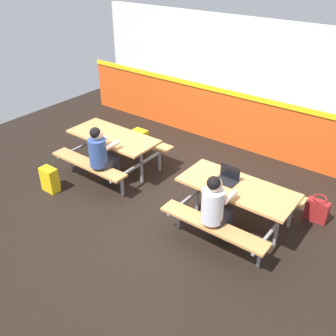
% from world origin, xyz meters
% --- Properties ---
extents(ground_plane, '(10.00, 10.00, 0.02)m').
position_xyz_m(ground_plane, '(0.00, 0.00, -0.01)').
color(ground_plane, black).
extents(accent_backdrop, '(8.00, 0.14, 2.60)m').
position_xyz_m(accent_backdrop, '(0.00, 2.37, 1.25)').
color(accent_backdrop, '#E55119').
rests_on(accent_backdrop, ground).
extents(picnic_table_left, '(1.69, 1.56, 0.74)m').
position_xyz_m(picnic_table_left, '(-1.30, 0.06, 0.57)').
color(picnic_table_left, tan).
rests_on(picnic_table_left, ground).
extents(picnic_table_right, '(1.69, 1.56, 0.74)m').
position_xyz_m(picnic_table_right, '(1.30, -0.06, 0.57)').
color(picnic_table_right, tan).
rests_on(picnic_table_right, ground).
extents(student_nearer, '(0.36, 0.53, 1.21)m').
position_xyz_m(student_nearer, '(-1.02, -0.50, 0.71)').
color(student_nearer, '#2D2D38').
rests_on(student_nearer, ground).
extents(student_further, '(0.36, 0.53, 1.21)m').
position_xyz_m(student_further, '(1.27, -0.62, 0.71)').
color(student_further, '#2D2D38').
rests_on(student_further, ground).
extents(laptop_dark, '(0.32, 0.22, 0.22)m').
position_xyz_m(laptop_dark, '(1.11, -0.03, 0.79)').
color(laptop_dark, black).
rests_on(laptop_dark, picnic_table_right).
extents(backpack_dark, '(0.30, 0.22, 0.44)m').
position_xyz_m(backpack_dark, '(-1.49, 1.01, 0.22)').
color(backpack_dark, yellow).
rests_on(backpack_dark, ground).
extents(tote_bag_bright, '(0.34, 0.21, 0.43)m').
position_xyz_m(tote_bag_bright, '(2.23, 0.86, 0.19)').
color(tote_bag_bright, maroon).
rests_on(tote_bag_bright, ground).
extents(satchel_spare, '(0.30, 0.22, 0.44)m').
position_xyz_m(satchel_spare, '(-1.73, -1.10, 0.22)').
color(satchel_spare, yellow).
rests_on(satchel_spare, ground).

